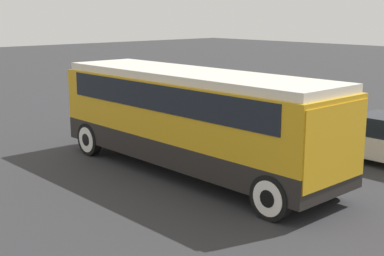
# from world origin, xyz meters

# --- Properties ---
(ground_plane) EXTENTS (120.00, 120.00, 0.00)m
(ground_plane) POSITION_xyz_m (0.00, 0.00, 0.00)
(ground_plane) COLOR #2D2D30
(tour_bus) EXTENTS (9.48, 2.58, 2.96)m
(tour_bus) POSITION_xyz_m (0.10, -0.00, 1.78)
(tour_bus) COLOR black
(tour_bus) RESTS_ON ground_plane
(parked_car_near) EXTENTS (4.36, 1.82, 1.38)m
(parked_car_near) POSITION_xyz_m (-2.50, 5.53, 0.69)
(parked_car_near) COLOR navy
(parked_car_near) RESTS_ON ground_plane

